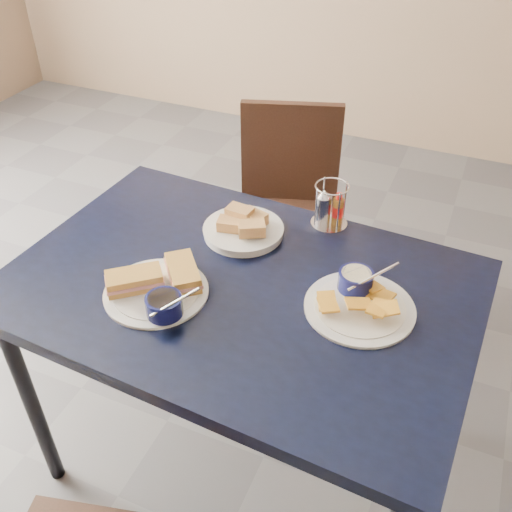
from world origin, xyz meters
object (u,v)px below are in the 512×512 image
at_px(condiment_caddy, 329,208).
at_px(chair_far, 294,198).
at_px(dining_table, 240,301).
at_px(plantain_plate, 358,298).
at_px(bread_basket, 244,228).
at_px(sandwich_plate, 159,287).

bearing_deg(condiment_caddy, chair_far, 119.14).
bearing_deg(dining_table, plantain_plate, 8.58).
bearing_deg(bread_basket, plantain_plate, -22.36).
bearing_deg(plantain_plate, dining_table, -171.42).
distance_m(bread_basket, condiment_caddy, 0.26).
xyz_separation_m(dining_table, bread_basket, (-0.08, 0.21, 0.09)).
xyz_separation_m(sandwich_plate, bread_basket, (0.09, 0.33, -0.00)).
relative_size(dining_table, chair_far, 1.48).
xyz_separation_m(chair_far, bread_basket, (0.07, -0.65, 0.28)).
height_order(sandwich_plate, bread_basket, sandwich_plate).
relative_size(chair_far, bread_basket, 3.67).
relative_size(plantain_plate, condiment_caddy, 2.03).
bearing_deg(chair_far, dining_table, -80.14).
distance_m(chair_far, condiment_caddy, 0.65).
bearing_deg(chair_far, sandwich_plate, -91.22).
height_order(sandwich_plate, condiment_caddy, condiment_caddy).
bearing_deg(chair_far, plantain_plate, -60.61).
bearing_deg(condiment_caddy, sandwich_plate, -122.06).
bearing_deg(condiment_caddy, dining_table, -110.01).
distance_m(dining_table, bread_basket, 0.24).
xyz_separation_m(chair_far, condiment_caddy, (0.28, -0.50, 0.32)).
bearing_deg(condiment_caddy, plantain_plate, -60.20).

